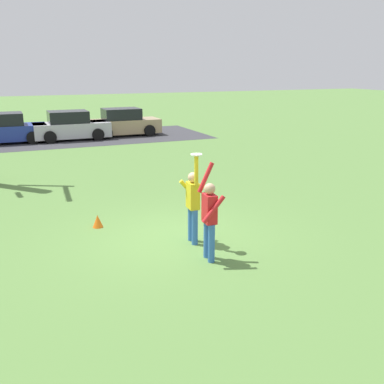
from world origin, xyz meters
TOP-DOWN VIEW (x-y plane):
  - ground_plane at (0.00, 0.00)m, footprint 120.00×120.00m
  - person_catcher at (0.28, -0.38)m, footprint 0.49×0.56m
  - person_defender at (0.20, -1.40)m, footprint 0.49×0.57m
  - frisbee_disc at (0.26, -0.61)m, footprint 0.25×0.25m
  - parked_car_blue at (-3.25, 16.51)m, footprint 4.11×2.06m
  - parked_car_silver at (0.14, 16.32)m, footprint 4.11×2.06m
  - parked_car_tan at (3.26, 16.75)m, footprint 4.11×2.06m
  - parking_strip at (0.04, 16.70)m, footprint 15.73×6.40m
  - field_cone_orange at (-1.52, 1.50)m, footprint 0.26×0.26m

SIDE VIEW (x-z plane):
  - ground_plane at x=0.00m, z-range 0.00..0.00m
  - parking_strip at x=0.04m, z-range 0.00..0.01m
  - field_cone_orange at x=-1.52m, z-range 0.00..0.32m
  - parked_car_blue at x=-3.25m, z-range -0.07..1.52m
  - parked_car_silver at x=0.14m, z-range -0.07..1.52m
  - parked_car_tan at x=3.26m, z-range -0.07..1.52m
  - person_defender at x=0.20m, z-range -0.04..2.00m
  - person_catcher at x=0.28m, z-range -0.06..2.02m
  - frisbee_disc at x=0.26m, z-range 2.08..2.10m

